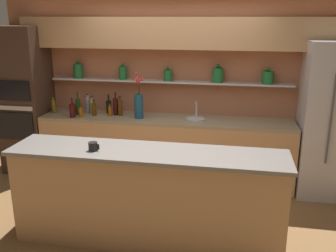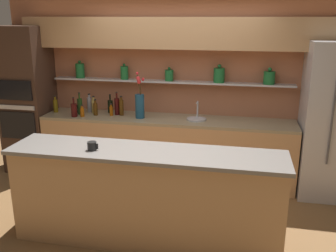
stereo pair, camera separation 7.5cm
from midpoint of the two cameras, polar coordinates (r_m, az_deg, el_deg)
ground_plane at (r=4.51m, az=-2.40°, el=-14.41°), size 12.00×12.00×0.00m
back_wall_unit at (r=5.43m, az=1.05°, el=8.35°), size 5.20×0.44×2.60m
back_counter_unit at (r=5.44m, az=-0.80°, el=-3.49°), size 3.59×0.62×0.92m
island_counter at (r=3.95m, az=-3.71°, el=-10.72°), size 2.81×0.61×1.02m
oven_tower at (r=6.05m, az=-21.23°, el=3.63°), size 0.66×0.64×2.18m
flower_vase at (r=5.28m, az=-4.90°, el=3.46°), size 0.14×0.14×0.66m
sink_fixture at (r=5.24m, az=3.81°, el=1.26°), size 0.27×0.27×0.25m
bottle_sauce_0 at (r=5.76m, az=-14.08°, el=2.63°), size 0.05×0.05×0.16m
bottle_wine_1 at (r=5.64m, az=-9.37°, el=2.97°), size 0.08×0.08×0.28m
bottle_oil_2 at (r=5.85m, az=-17.39°, el=2.93°), size 0.07×0.07×0.25m
bottle_wine_3 at (r=5.64m, az=-13.88°, el=2.93°), size 0.07×0.07×0.33m
bottle_spirit_4 at (r=5.54m, az=-11.59°, el=2.56°), size 0.06×0.06×0.24m
bottle_sauce_5 at (r=5.50m, az=-13.54°, el=2.05°), size 0.06×0.06×0.17m
bottle_wine_6 at (r=5.52m, az=-8.36°, el=3.00°), size 0.07×0.07×0.34m
bottle_spirit_7 at (r=5.65m, az=-11.84°, el=2.93°), size 0.06×0.06×0.26m
bottle_wine_8 at (r=5.51m, az=-14.72°, el=2.34°), size 0.08×0.08×0.29m
bottle_sauce_9 at (r=5.48m, az=-9.23°, el=2.30°), size 0.05×0.05×0.18m
bottle_spirit_10 at (r=5.47m, az=-7.70°, el=2.83°), size 0.06×0.06×0.28m
bottle_spirit_11 at (r=5.72m, az=-12.47°, el=3.18°), size 0.07×0.07×0.28m
coffee_mug at (r=3.81m, az=-11.90°, el=-3.07°), size 0.11×0.09×0.09m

